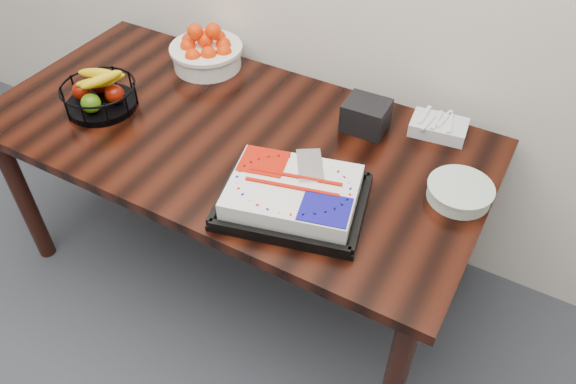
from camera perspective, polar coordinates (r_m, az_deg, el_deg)
The scene contains 7 objects.
table at distance 2.06m, azimuth -5.59°, elevation 4.24°, with size 1.80×0.90×0.75m.
cake_tray at distance 1.69m, azimuth 0.51°, elevation -0.33°, with size 0.51×0.44×0.09m.
tangerine_bowl at distance 2.34m, azimuth -8.33°, elevation 14.22°, with size 0.29×0.29×0.19m.
fruit_basket at distance 2.19m, azimuth -18.64°, elevation 9.44°, with size 0.27×0.27×0.15m.
plate_stack at distance 1.80m, azimuth 17.04°, elevation -0.01°, with size 0.20×0.20×0.05m.
fork_bag at distance 2.04m, azimuth 15.06°, elevation 6.44°, with size 0.21×0.15×0.06m.
napkin_box at distance 2.00m, azimuth 7.92°, elevation 7.70°, with size 0.15×0.13×0.11m, color black.
Camera 1 is at (0.95, 0.72, 1.97)m, focal length 35.00 mm.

